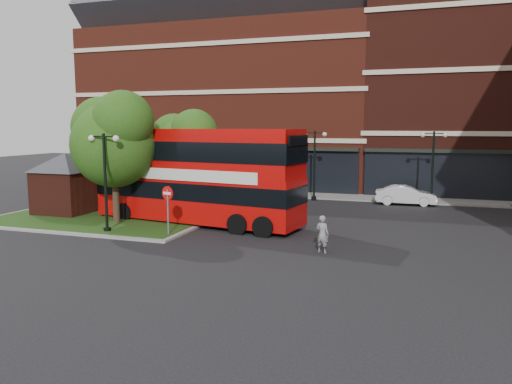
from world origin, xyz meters
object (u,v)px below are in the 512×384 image
(bus, at_px, (196,170))
(car_silver, at_px, (207,186))
(car_white, at_px, (406,195))
(woman, at_px, (322,234))

(bus, relative_size, car_silver, 2.78)
(car_white, bearing_deg, woman, 165.50)
(woman, bearing_deg, car_silver, -32.90)
(car_silver, bearing_deg, car_white, -83.64)
(woman, relative_size, car_silver, 0.37)
(bus, xyz_separation_m, woman, (7.79, -4.09, -2.19))
(car_silver, relative_size, car_white, 1.09)
(woman, relative_size, car_white, 0.40)
(bus, bearing_deg, car_silver, 120.10)
(bus, xyz_separation_m, car_silver, (-4.07, 10.50, -2.24))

